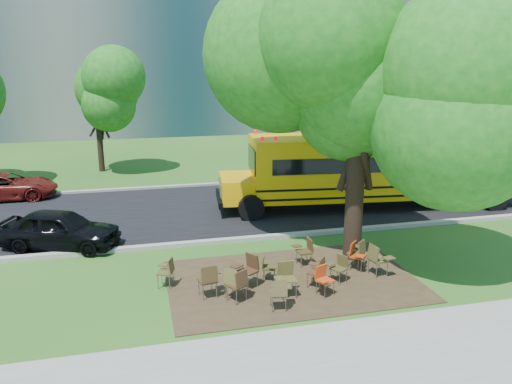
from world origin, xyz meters
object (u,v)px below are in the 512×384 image
object	(u,v)px
chair_8	(167,269)
chair_12	(356,253)
chair_2	(239,282)
black_car	(60,229)
chair_6	(339,266)
bg_car_red	(6,186)
main_tree	(360,95)
chair_10	(267,265)
chair_3	(286,276)
chair_11	(318,269)
chair_1	(234,280)
chair_5	(323,277)
chair_13	(358,250)
chair_0	(209,278)
chair_4	(280,291)
chair_7	(378,257)
chair_14	(305,249)
school_bus	(382,166)
chair_9	(248,267)

from	to	relation	value
chair_8	chair_12	xyz separation A→B (m)	(5.53, -0.21, 0.02)
chair_2	black_car	size ratio (longest dim) A/B	0.23
chair_6	bg_car_red	size ratio (longest dim) A/B	0.18
main_tree	chair_10	distance (m)	5.63
chair_3	chair_11	xyz separation A→B (m)	(1.01, 0.28, -0.04)
chair_1	chair_11	world-z (taller)	chair_11
chair_5	bg_car_red	xyz separation A→B (m)	(-10.37, 12.35, 0.09)
main_tree	chair_13	size ratio (longest dim) A/B	9.87
chair_0	chair_4	size ratio (longest dim) A/B	1.09
chair_1	chair_12	xyz separation A→B (m)	(3.89, 0.97, 0.00)
chair_7	chair_14	distance (m)	2.16
chair_6	chair_14	bearing A→B (deg)	-6.84
chair_5	chair_8	distance (m)	4.27
chair_8	chair_13	world-z (taller)	chair_13
main_tree	chair_4	xyz separation A→B (m)	(-3.20, -2.77, -4.58)
chair_1	main_tree	bearing A→B (deg)	69.13
school_bus	bg_car_red	bearing A→B (deg)	168.68
school_bus	chair_14	world-z (taller)	school_bus
chair_3	chair_5	distance (m)	1.00
chair_2	chair_11	bearing A→B (deg)	-25.29
chair_3	chair_11	size ratio (longest dim) A/B	1.07
chair_13	black_car	size ratio (longest dim) A/B	0.23
chair_11	chair_12	distance (m)	1.73
chair_1	chair_12	world-z (taller)	chair_12
chair_8	chair_12	bearing A→B (deg)	-70.33
black_car	chair_8	bearing A→B (deg)	-120.16
chair_2	chair_5	distance (m)	2.27
chair_13	main_tree	bearing A→B (deg)	40.82
chair_7	black_car	xyz separation A→B (m)	(-9.17, 4.60, 0.07)
chair_12	bg_car_red	world-z (taller)	bg_car_red
chair_4	chair_6	world-z (taller)	chair_4
chair_6	chair_8	world-z (taller)	chair_8
school_bus	chair_9	size ratio (longest dim) A/B	13.35
chair_1	chair_10	xyz separation A→B (m)	(1.14, 0.87, -0.05)
black_car	chair_9	bearing A→B (deg)	-109.41
chair_4	bg_car_red	bearing A→B (deg)	133.55
chair_13	chair_8	bearing A→B (deg)	140.96
chair_8	bg_car_red	size ratio (longest dim) A/B	0.19
chair_2	chair_14	xyz separation A→B (m)	(2.47, 1.86, -0.01)
chair_4	chair_11	world-z (taller)	chair_11
school_bus	chair_6	distance (m)	8.24
school_bus	chair_14	bearing A→B (deg)	-128.20
chair_5	chair_10	distance (m)	1.71
chair_1	chair_9	bearing A→B (deg)	94.99
chair_4	chair_5	world-z (taller)	chair_4
school_bus	chair_5	bearing A→B (deg)	-120.23
main_tree	black_car	size ratio (longest dim) A/B	2.24
chair_13	bg_car_red	distance (m)	16.23
chair_4	chair_7	world-z (taller)	chair_7
main_tree	chair_3	bearing A→B (deg)	-144.16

